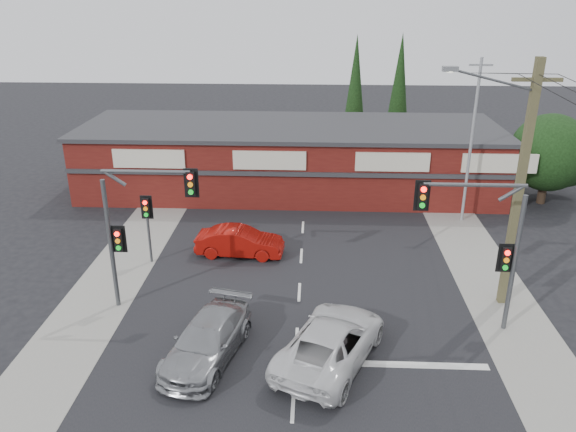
{
  "coord_description": "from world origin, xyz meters",
  "views": [
    {
      "loc": [
        0.5,
        -17.9,
        12.26
      ],
      "look_at": [
        -0.47,
        3.0,
        3.73
      ],
      "focal_mm": 35.0,
      "sensor_mm": 36.0,
      "label": 1
    }
  ],
  "objects_px": {
    "red_sedan": "(240,242)",
    "shop_building": "(290,157)",
    "silver_suv": "(207,340)",
    "utility_pole": "(517,180)",
    "white_suv": "(331,341)"
  },
  "relations": [
    {
      "from": "silver_suv",
      "to": "utility_pole",
      "type": "xyz_separation_m",
      "value": [
        11.49,
        4.35,
        4.67
      ]
    },
    {
      "from": "red_sedan",
      "to": "shop_building",
      "type": "bearing_deg",
      "value": -7.49
    },
    {
      "from": "shop_building",
      "to": "utility_pole",
      "type": "relative_size",
      "value": 2.73
    },
    {
      "from": "silver_suv",
      "to": "red_sedan",
      "type": "height_order",
      "value": "silver_suv"
    },
    {
      "from": "shop_building",
      "to": "white_suv",
      "type": "bearing_deg",
      "value": -83.04
    },
    {
      "from": "red_sedan",
      "to": "shop_building",
      "type": "relative_size",
      "value": 0.16
    },
    {
      "from": "silver_suv",
      "to": "red_sedan",
      "type": "relative_size",
      "value": 1.17
    },
    {
      "from": "silver_suv",
      "to": "utility_pole",
      "type": "distance_m",
      "value": 13.15
    },
    {
      "from": "white_suv",
      "to": "silver_suv",
      "type": "distance_m",
      "value": 4.37
    },
    {
      "from": "white_suv",
      "to": "utility_pole",
      "type": "relative_size",
      "value": 0.56
    },
    {
      "from": "red_sedan",
      "to": "shop_building",
      "type": "xyz_separation_m",
      "value": [
        2.03,
        10.02,
        1.43
      ]
    },
    {
      "from": "red_sedan",
      "to": "utility_pole",
      "type": "xyz_separation_m",
      "value": [
        11.39,
        -3.97,
        4.69
      ]
    },
    {
      "from": "red_sedan",
      "to": "shop_building",
      "type": "distance_m",
      "value": 10.33
    },
    {
      "from": "silver_suv",
      "to": "shop_building",
      "type": "distance_m",
      "value": 18.52
    },
    {
      "from": "red_sedan",
      "to": "shop_building",
      "type": "height_order",
      "value": "shop_building"
    }
  ]
}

